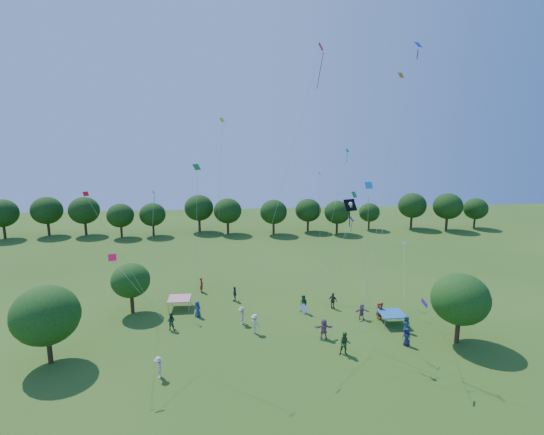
{
  "coord_description": "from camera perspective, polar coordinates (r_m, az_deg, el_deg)",
  "views": [
    {
      "loc": [
        -3.19,
        -18.15,
        17.45
      ],
      "look_at": [
        0.0,
        14.0,
        11.0
      ],
      "focal_mm": 28.0,
      "sensor_mm": 36.0,
      "label": 1
    }
  ],
  "objects": [
    {
      "name": "small_kite_7",
      "position": [
        43.41,
        -15.72,
        0.03
      ],
      "size": [
        0.34,
        4.96,
        10.48
      ],
      "color": "#0CBE94"
    },
    {
      "name": "small_kite_4",
      "position": [
        34.35,
        12.8,
        0.58
      ],
      "size": [
        0.62,
        0.62,
        12.39
      ],
      "color": "#1686E4"
    },
    {
      "name": "crowd_person_7",
      "position": [
        42.42,
        14.4,
        -12.1
      ],
      "size": [
        0.71,
        0.76,
        1.73
      ],
      "primitive_type": "imported",
      "rotation": [
        0.0,
        0.0,
        4.08
      ],
      "color": "maroon",
      "rests_on": "ground"
    },
    {
      "name": "small_kite_2",
      "position": [
        43.94,
        -6.96,
        6.7
      ],
      "size": [
        1.26,
        1.02,
        17.66
      ],
      "color": "yellow"
    },
    {
      "name": "crowd_person_1",
      "position": [
        42.61,
        14.12,
        -12.08
      ],
      "size": [
        0.55,
        0.68,
        1.6
      ],
      "primitive_type": "imported",
      "rotation": [
        0.0,
        0.0,
        1.88
      ],
      "color": "maroon",
      "rests_on": "ground"
    },
    {
      "name": "tent_blue",
      "position": [
        41.72,
        15.79,
        -12.33
      ],
      "size": [
        2.2,
        2.2,
        1.1
      ],
      "color": "blue",
      "rests_on": "ground"
    },
    {
      "name": "small_kite_13",
      "position": [
        32.55,
        20.09,
        -11.29
      ],
      "size": [
        3.91,
        3.45,
        4.76
      ],
      "color": "#791A9E"
    },
    {
      "name": "small_kite_9",
      "position": [
        46.3,
        6.42,
        2.23
      ],
      "size": [
        0.83,
        4.75,
        12.0
      ],
      "color": "orange"
    },
    {
      "name": "tent_red_stripe",
      "position": [
        44.58,
        -12.35,
        -10.59
      ],
      "size": [
        2.2,
        2.2,
        1.1
      ],
      "color": "#BF1639",
      "rests_on": "ground"
    },
    {
      "name": "near_tree_west",
      "position": [
        37.01,
        -28.14,
        -11.52
      ],
      "size": [
        5.0,
        5.0,
        6.2
      ],
      "color": "#422B19",
      "rests_on": "ground"
    },
    {
      "name": "crowd_person_2",
      "position": [
        42.67,
        4.25,
        -11.56
      ],
      "size": [
        0.86,
        1.02,
        1.81
      ],
      "primitive_type": "imported",
      "rotation": [
        0.0,
        0.0,
        5.22
      ],
      "color": "#225026",
      "rests_on": "ground"
    },
    {
      "name": "small_kite_12",
      "position": [
        34.73,
        17.21,
        11.83
      ],
      "size": [
        3.55,
        0.64,
        22.79
      ],
      "color": "#1522D7"
    },
    {
      "name": "small_kite_11",
      "position": [
        31.78,
        -10.09,
        1.12
      ],
      "size": [
        0.62,
        2.72,
        13.91
      ],
      "color": "#167C20"
    },
    {
      "name": "small_kite_15",
      "position": [
        44.8,
        8.96,
        3.73
      ],
      "size": [
        3.72,
        2.39,
        14.51
      ],
      "color": "#0BAC88"
    },
    {
      "name": "red_high_kite",
      "position": [
        37.09,
        4.59,
        14.92
      ],
      "size": [
        7.31,
        4.63,
        23.6
      ],
      "color": "red"
    },
    {
      "name": "crowd_person_8",
      "position": [
        35.73,
        9.78,
        -16.38
      ],
      "size": [
        1.0,
        0.63,
        1.91
      ],
      "primitive_type": "imported",
      "rotation": [
        0.0,
        0.0,
        6.15
      ],
      "color": "#2D5D28",
      "rests_on": "ground"
    },
    {
      "name": "crowd_person_4",
      "position": [
        45.57,
        -5.03,
        -10.19
      ],
      "size": [
        0.47,
        0.96,
        1.59
      ],
      "primitive_type": "imported",
      "rotation": [
        0.0,
        0.0,
        4.66
      ],
      "color": "#413634",
      "rests_on": "ground"
    },
    {
      "name": "near_tree_east",
      "position": [
        39.15,
        23.99,
        -10.0
      ],
      "size": [
        4.75,
        4.75,
        6.03
      ],
      "color": "#422B19",
      "rests_on": "ground"
    },
    {
      "name": "treeline",
      "position": [
        74.79,
        -4.46,
        0.97
      ],
      "size": [
        88.01,
        8.77,
        6.77
      ],
      "color": "#422B19",
      "rests_on": "ground"
    },
    {
      "name": "crowd_person_14",
      "position": [
        40.28,
        -13.43,
        -13.44
      ],
      "size": [
        0.85,
        0.53,
        1.63
      ],
      "primitive_type": "imported",
      "rotation": [
        0.0,
        0.0,
        3.02
      ],
      "color": "#214F2D",
      "rests_on": "ground"
    },
    {
      "name": "crowd_person_6",
      "position": [
        40.65,
        17.62,
        -13.52
      ],
      "size": [
        0.76,
        0.84,
        1.51
      ],
      "primitive_type": "imported",
      "rotation": [
        0.0,
        0.0,
        5.33
      ],
      "color": "navy",
      "rests_on": "ground"
    },
    {
      "name": "crowd_person_9",
      "position": [
        33.48,
        -15.0,
        -18.91
      ],
      "size": [
        0.71,
        1.15,
        1.64
      ],
      "primitive_type": "imported",
      "rotation": [
        0.0,
        0.0,
        4.94
      ],
      "color": "beige",
      "rests_on": "ground"
    },
    {
      "name": "small_kite_1",
      "position": [
        33.89,
        15.27,
        7.38
      ],
      "size": [
        2.43,
        0.44,
        20.53
      ],
      "color": "orange"
    },
    {
      "name": "crowd_person_12",
      "position": [
        42.43,
        -9.98,
        -12.02
      ],
      "size": [
        0.88,
        0.75,
        1.57
      ],
      "primitive_type": "imported",
      "rotation": [
        0.0,
        0.0,
        5.77
      ],
      "color": "navy",
      "rests_on": "ground"
    },
    {
      "name": "crowd_person_15",
      "position": [
        38.71,
        -2.31,
        -14.07
      ],
      "size": [
        1.18,
        1.16,
        1.75
      ],
      "primitive_type": "imported",
      "rotation": [
        0.0,
        0.0,
        2.38
      ],
      "color": "beige",
      "rests_on": "ground"
    },
    {
      "name": "near_tree_north",
      "position": [
        43.95,
        -18.48,
        -8.03
      ],
      "size": [
        3.74,
        3.74,
        5.04
      ],
      "color": "#422B19",
      "rests_on": "ground"
    },
    {
      "name": "crowd_person_10",
      "position": [
        44.02,
        8.2,
        -11.02
      ],
      "size": [
        1.01,
        0.98,
        1.65
      ],
      "primitive_type": "imported",
      "rotation": [
        0.0,
        0.0,
        2.4
      ],
      "color": "#3E3432",
      "rests_on": "ground"
    },
    {
      "name": "small_kite_3",
      "position": [
        37.01,
        11.37,
        0.02
      ],
      "size": [
        2.61,
        1.45,
        11.3
      ],
      "color": "#1A9440"
    },
    {
      "name": "pirate_kite",
      "position": [
        34.69,
        10.41,
        1.28
      ],
      "size": [
        2.64,
        0.88,
        10.9
      ],
      "color": "black"
    },
    {
      "name": "crowd_person_13",
      "position": [
        48.41,
        -9.45,
        -8.94
      ],
      "size": [
        0.43,
        0.64,
        1.68
      ],
      "primitive_type": "imported",
      "rotation": [
        0.0,
        0.0,
        1.53
      ],
      "color": "maroon",
      "rests_on": "ground"
    },
    {
      "name": "small_kite_14",
      "position": [
        46.33,
        17.33,
        -4.65
      ],
      "size": [
        1.69,
        4.55,
        4.92
      ],
      "color": "white"
    },
    {
      "name": "small_kite_6",
      "position": [
        31.98,
        5.29,
        -12.54
      ],
      "size": [
        6.02,
        3.11,
        3.95
      ],
      "color": "silver"
    },
    {
      "name": "small_kite_0",
      "position": [
        32.02,
        -19.01,
        -7.27
      ],
      "size": [
        5.6,
        0.5,
        7.79
      ],
      "color": "red"
    },
    {
      "name": "crowd_person_5",
      "position": [
        38.06,
        6.98,
        -14.58
      ],
      "size": [
        1.71,
        0.73,
        1.79
      ],
      "primitive_type": "imported",
      "rotation": [
        0.0,
        0.0,
        3.06
      ],
      "color": "#9C5B82",
      "rests_on": "ground"
    },
    {
      "name": "small_kite_10",
      "position": [
        45.84,
        11.4,
        -0.06
      ],
      "size": [
        5.81,
        1.89,
        9.71
      ],
      "color": "orange"
    },
    {
      "name": "crowd_person_3",
      "position": [
        40.38,
        -4.09,
        -13.03
      ],
      "size": [
        0.64,
        1.15,
        1.68
      ],
      "primitive_type": "imported",
      "rotation": [
        0.0,
        0.0,
        4.58
      ],
      "color": "#BCA696",
      "rests_on": "ground"
    },
    {
      "name": "small_kite_5",
      "position": [
        45.49,
        10.2,
        -1.38
      ],
      "size": [
        4.0,
        1.79,
        7.47
      ],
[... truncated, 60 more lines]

